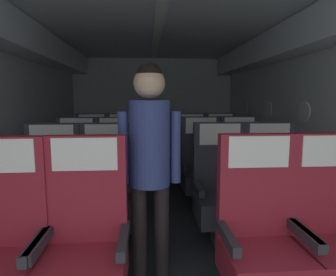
# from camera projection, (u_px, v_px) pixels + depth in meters

# --- Properties ---
(ground) EXTENTS (3.85, 6.81, 0.02)m
(ground) POSITION_uv_depth(u_px,v_px,m) (160.00, 209.00, 3.58)
(ground) COLOR #23282D
(fuselage_shell) EXTENTS (3.73, 6.46, 2.31)m
(fuselage_shell) POSITION_uv_depth(u_px,v_px,m) (159.00, 73.00, 3.63)
(fuselage_shell) COLOR silver
(fuselage_shell) RESTS_ON ground
(seat_a_left_window) EXTENTS (0.52, 0.47, 1.12)m
(seat_a_left_window) POSITION_uv_depth(u_px,v_px,m) (0.00, 251.00, 1.67)
(seat_a_left_window) COLOR #38383D
(seat_a_left_window) RESTS_ON ground
(seat_a_left_aisle) EXTENTS (0.52, 0.47, 1.12)m
(seat_a_left_aisle) POSITION_uv_depth(u_px,v_px,m) (85.00, 247.00, 1.72)
(seat_a_left_aisle) COLOR #38383D
(seat_a_left_aisle) RESTS_ON ground
(seat_a_right_aisle) EXTENTS (0.52, 0.47, 1.12)m
(seat_a_right_aisle) POSITION_uv_depth(u_px,v_px,m) (334.00, 237.00, 1.83)
(seat_a_right_aisle) COLOR #38383D
(seat_a_right_aisle) RESTS_ON ground
(seat_a_right_window) EXTENTS (0.52, 0.47, 1.12)m
(seat_a_right_window) POSITION_uv_depth(u_px,v_px,m) (261.00, 240.00, 1.80)
(seat_a_right_window) COLOR #38383D
(seat_a_right_window) RESTS_ON ground
(seat_b_left_window) EXTENTS (0.52, 0.47, 1.12)m
(seat_b_left_window) POSITION_uv_depth(u_px,v_px,m) (52.00, 196.00, 2.61)
(seat_b_left_window) COLOR #38383D
(seat_b_left_window) RESTS_ON ground
(seat_b_left_aisle) EXTENTS (0.52, 0.47, 1.12)m
(seat_b_left_aisle) POSITION_uv_depth(u_px,v_px,m) (107.00, 195.00, 2.66)
(seat_b_left_aisle) COLOR #38383D
(seat_b_left_aisle) RESTS_ON ground
(seat_b_right_aisle) EXTENTS (0.52, 0.47, 1.12)m
(seat_b_right_aisle) POSITION_uv_depth(u_px,v_px,m) (271.00, 192.00, 2.74)
(seat_b_right_aisle) COLOR #38383D
(seat_b_right_aisle) RESTS_ON ground
(seat_b_right_window) EXTENTS (0.52, 0.47, 1.12)m
(seat_b_right_window) POSITION_uv_depth(u_px,v_px,m) (221.00, 192.00, 2.72)
(seat_b_right_window) COLOR #38383D
(seat_b_right_window) RESTS_ON ground
(seat_c_left_window) EXTENTS (0.52, 0.47, 1.12)m
(seat_c_left_window) POSITION_uv_depth(u_px,v_px,m) (77.00, 171.00, 3.52)
(seat_c_left_window) COLOR #38383D
(seat_c_left_window) RESTS_ON ground
(seat_c_left_aisle) EXTENTS (0.52, 0.47, 1.12)m
(seat_c_left_aisle) POSITION_uv_depth(u_px,v_px,m) (116.00, 170.00, 3.57)
(seat_c_left_aisle) COLOR #38383D
(seat_c_left_aisle) RESTS_ON ground
(seat_c_right_aisle) EXTENTS (0.52, 0.47, 1.12)m
(seat_c_right_aisle) POSITION_uv_depth(u_px,v_px,m) (240.00, 168.00, 3.70)
(seat_c_right_aisle) COLOR #38383D
(seat_c_right_aisle) RESTS_ON ground
(seat_c_right_window) EXTENTS (0.52, 0.47, 1.12)m
(seat_c_right_window) POSITION_uv_depth(u_px,v_px,m) (202.00, 169.00, 3.64)
(seat_c_right_window) COLOR #38383D
(seat_c_right_window) RESTS_ON ground
(seat_d_left_window) EXTENTS (0.52, 0.47, 1.12)m
(seat_d_left_window) POSITION_uv_depth(u_px,v_px,m) (92.00, 156.00, 4.46)
(seat_d_left_window) COLOR #38383D
(seat_d_left_window) RESTS_ON ground
(seat_d_left_aisle) EXTENTS (0.52, 0.47, 1.12)m
(seat_d_left_aisle) POSITION_uv_depth(u_px,v_px,m) (123.00, 156.00, 4.49)
(seat_d_left_aisle) COLOR #38383D
(seat_d_left_aisle) RESTS_ON ground
(seat_d_right_aisle) EXTENTS (0.52, 0.47, 1.12)m
(seat_d_right_aisle) POSITION_uv_depth(u_px,v_px,m) (221.00, 154.00, 4.62)
(seat_d_right_aisle) COLOR #38383D
(seat_d_right_aisle) RESTS_ON ground
(seat_d_right_window) EXTENTS (0.52, 0.47, 1.12)m
(seat_d_right_window) POSITION_uv_depth(u_px,v_px,m) (191.00, 155.00, 4.57)
(seat_d_right_window) COLOR #38383D
(seat_d_right_window) RESTS_ON ground
(flight_attendant) EXTENTS (0.43, 0.28, 1.58)m
(flight_attendant) POSITION_uv_depth(u_px,v_px,m) (150.00, 153.00, 1.99)
(flight_attendant) COLOR black
(flight_attendant) RESTS_ON ground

